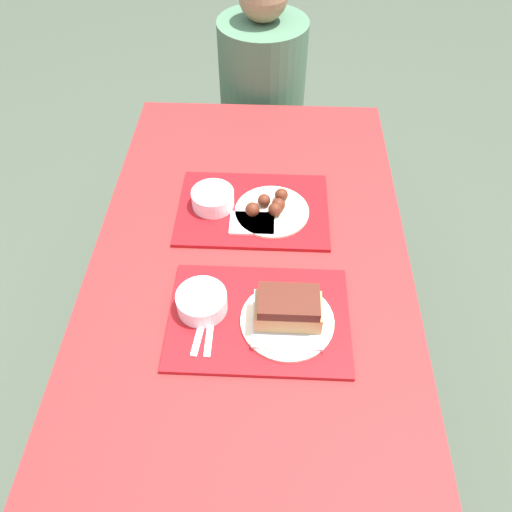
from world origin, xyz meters
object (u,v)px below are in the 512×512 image
(brisket_sandwich_plate, at_px, (288,313))
(person_seated_across, at_px, (262,71))
(wings_plate_far, at_px, (271,208))
(tray_near, at_px, (259,318))
(tray_far, at_px, (254,209))
(bowl_coleslaw_near, at_px, (202,301))
(bowl_coleslaw_far, at_px, (213,198))

(brisket_sandwich_plate, bearing_deg, person_seated_across, 95.07)
(wings_plate_far, bearing_deg, person_seated_across, 94.05)
(tray_near, xyz_separation_m, brisket_sandwich_plate, (0.07, -0.01, 0.04))
(tray_far, height_order, bowl_coleslaw_near, bowl_coleslaw_near)
(brisket_sandwich_plate, relative_size, wings_plate_far, 1.05)
(tray_near, distance_m, person_seated_across, 1.19)
(person_seated_across, bearing_deg, brisket_sandwich_plate, -84.93)
(brisket_sandwich_plate, bearing_deg, tray_far, 103.96)
(brisket_sandwich_plate, height_order, bowl_coleslaw_far, brisket_sandwich_plate)
(tray_far, bearing_deg, bowl_coleslaw_far, 176.49)
(tray_far, relative_size, bowl_coleslaw_near, 3.55)
(bowl_coleslaw_near, xyz_separation_m, brisket_sandwich_plate, (0.21, -0.03, 0.01))
(bowl_coleslaw_near, distance_m, person_seated_across, 1.18)
(tray_near, distance_m, bowl_coleslaw_far, 0.43)
(brisket_sandwich_plate, bearing_deg, bowl_coleslaw_far, 118.58)
(bowl_coleslaw_near, relative_size, person_seated_across, 0.20)
(bowl_coleslaw_near, height_order, person_seated_across, person_seated_across)
(tray_near, relative_size, bowl_coleslaw_far, 3.55)
(brisket_sandwich_plate, height_order, wings_plate_far, brisket_sandwich_plate)
(bowl_coleslaw_near, bearing_deg, bowl_coleslaw_far, 91.58)
(tray_far, relative_size, wings_plate_far, 2.04)
(tray_far, relative_size, person_seated_across, 0.70)
(brisket_sandwich_plate, bearing_deg, wings_plate_far, 97.18)
(wings_plate_far, bearing_deg, bowl_coleslaw_near, -114.75)
(tray_near, relative_size, person_seated_across, 0.70)
(brisket_sandwich_plate, bearing_deg, bowl_coleslaw_near, 171.39)
(wings_plate_far, height_order, person_seated_across, person_seated_across)
(bowl_coleslaw_near, bearing_deg, person_seated_across, 84.79)
(brisket_sandwich_plate, distance_m, bowl_coleslaw_far, 0.47)
(tray_near, height_order, bowl_coleslaw_far, bowl_coleslaw_far)
(bowl_coleslaw_far, relative_size, wings_plate_far, 0.57)
(tray_far, height_order, brisket_sandwich_plate, brisket_sandwich_plate)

